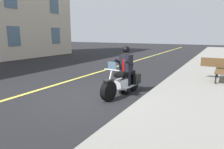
# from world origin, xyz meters

# --- Properties ---
(ground_plane) EXTENTS (80.00, 80.00, 0.00)m
(ground_plane) POSITION_xyz_m (0.00, 0.00, 0.00)
(ground_plane) COLOR black
(lane_center_stripe) EXTENTS (60.00, 0.16, 0.01)m
(lane_center_stripe) POSITION_xyz_m (0.00, -2.00, 0.01)
(lane_center_stripe) COLOR #E5DB4C
(lane_center_stripe) RESTS_ON ground_plane
(motorcycle_main) EXTENTS (2.22, 0.76, 1.26)m
(motorcycle_main) POSITION_xyz_m (-0.79, 1.12, 0.45)
(motorcycle_main) COLOR black
(motorcycle_main) RESTS_ON ground_plane
(rider_main) EXTENTS (0.67, 0.60, 1.74)m
(rider_main) POSITION_xyz_m (-0.97, 1.14, 1.04)
(rider_main) COLOR black
(rider_main) RESTS_ON ground_plane
(bench_sidewalk) EXTENTS (1.81, 1.80, 0.95)m
(bench_sidewalk) POSITION_xyz_m (-4.37, 4.20, 0.71)
(bench_sidewalk) COLOR brown
(bench_sidewalk) RESTS_ON sidewalk_curb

